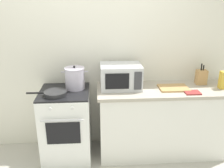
{
  "coord_description": "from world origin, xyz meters",
  "views": [
    {
      "loc": [
        0.05,
        -2.2,
        2.02
      ],
      "look_at": [
        0.23,
        0.6,
        1.0
      ],
      "focal_mm": 39.38,
      "sensor_mm": 36.0,
      "label": 1
    }
  ],
  "objects_px": {
    "pasta_box": "(223,80)",
    "stove": "(67,125)",
    "frying_pan": "(55,93)",
    "cutting_board": "(174,88)",
    "microwave": "(121,76)",
    "knife_block": "(201,77)",
    "oven_mitt": "(192,92)",
    "stock_pot": "(75,78)"
  },
  "relations": [
    {
      "from": "oven_mitt",
      "to": "microwave",
      "type": "bearing_deg",
      "value": 164.07
    },
    {
      "from": "frying_pan",
      "to": "microwave",
      "type": "relative_size",
      "value": 0.93
    },
    {
      "from": "stock_pot",
      "to": "oven_mitt",
      "type": "height_order",
      "value": "stock_pot"
    },
    {
      "from": "stove",
      "to": "frying_pan",
      "type": "relative_size",
      "value": 1.97
    },
    {
      "from": "stock_pot",
      "to": "pasta_box",
      "type": "bearing_deg",
      "value": -3.83
    },
    {
      "from": "pasta_box",
      "to": "frying_pan",
      "type": "bearing_deg",
      "value": -177.48
    },
    {
      "from": "cutting_board",
      "to": "oven_mitt",
      "type": "bearing_deg",
      "value": -41.77
    },
    {
      "from": "pasta_box",
      "to": "oven_mitt",
      "type": "distance_m",
      "value": 0.46
    },
    {
      "from": "microwave",
      "to": "pasta_box",
      "type": "xyz_separation_m",
      "value": [
        1.26,
        -0.11,
        -0.04
      ]
    },
    {
      "from": "stove",
      "to": "knife_block",
      "type": "relative_size",
      "value": 3.33
    },
    {
      "from": "frying_pan",
      "to": "stove",
      "type": "bearing_deg",
      "value": 52.79
    },
    {
      "from": "knife_block",
      "to": "cutting_board",
      "type": "bearing_deg",
      "value": -160.79
    },
    {
      "from": "cutting_board",
      "to": "pasta_box",
      "type": "relative_size",
      "value": 1.64
    },
    {
      "from": "oven_mitt",
      "to": "cutting_board",
      "type": "bearing_deg",
      "value": 138.23
    },
    {
      "from": "stock_pot",
      "to": "frying_pan",
      "type": "distance_m",
      "value": 0.32
    },
    {
      "from": "pasta_box",
      "to": "stove",
      "type": "bearing_deg",
      "value": 179.15
    },
    {
      "from": "stove",
      "to": "pasta_box",
      "type": "height_order",
      "value": "pasta_box"
    },
    {
      "from": "stove",
      "to": "microwave",
      "type": "height_order",
      "value": "microwave"
    },
    {
      "from": "microwave",
      "to": "knife_block",
      "type": "height_order",
      "value": "microwave"
    },
    {
      "from": "stove",
      "to": "pasta_box",
      "type": "distance_m",
      "value": 2.04
    },
    {
      "from": "stock_pot",
      "to": "microwave",
      "type": "bearing_deg",
      "value": -1.46
    },
    {
      "from": "stock_pot",
      "to": "pasta_box",
      "type": "relative_size",
      "value": 1.49
    },
    {
      "from": "frying_pan",
      "to": "cutting_board",
      "type": "relative_size",
      "value": 1.29
    },
    {
      "from": "cutting_board",
      "to": "pasta_box",
      "type": "bearing_deg",
      "value": -2.84
    },
    {
      "from": "stove",
      "to": "frying_pan",
      "type": "height_order",
      "value": "frying_pan"
    },
    {
      "from": "stock_pot",
      "to": "frying_pan",
      "type": "xyz_separation_m",
      "value": [
        -0.22,
        -0.21,
        -0.11
      ]
    },
    {
      "from": "cutting_board",
      "to": "pasta_box",
      "type": "height_order",
      "value": "pasta_box"
    },
    {
      "from": "microwave",
      "to": "oven_mitt",
      "type": "relative_size",
      "value": 2.78
    },
    {
      "from": "stock_pot",
      "to": "microwave",
      "type": "relative_size",
      "value": 0.66
    },
    {
      "from": "stock_pot",
      "to": "cutting_board",
      "type": "distance_m",
      "value": 1.23
    },
    {
      "from": "microwave",
      "to": "frying_pan",
      "type": "bearing_deg",
      "value": -165.88
    },
    {
      "from": "frying_pan",
      "to": "knife_block",
      "type": "xyz_separation_m",
      "value": [
        1.84,
        0.26,
        0.07
      ]
    },
    {
      "from": "stock_pot",
      "to": "frying_pan",
      "type": "relative_size",
      "value": 0.71
    },
    {
      "from": "stove",
      "to": "microwave",
      "type": "bearing_deg",
      "value": 6.48
    },
    {
      "from": "cutting_board",
      "to": "oven_mitt",
      "type": "relative_size",
      "value": 2.0
    },
    {
      "from": "frying_pan",
      "to": "oven_mitt",
      "type": "distance_m",
      "value": 1.62
    },
    {
      "from": "knife_block",
      "to": "pasta_box",
      "type": "relative_size",
      "value": 1.26
    },
    {
      "from": "stock_pot",
      "to": "pasta_box",
      "type": "distance_m",
      "value": 1.83
    },
    {
      "from": "frying_pan",
      "to": "pasta_box",
      "type": "distance_m",
      "value": 2.05
    },
    {
      "from": "knife_block",
      "to": "oven_mitt",
      "type": "height_order",
      "value": "knife_block"
    },
    {
      "from": "pasta_box",
      "to": "knife_block",
      "type": "bearing_deg",
      "value": 140.12
    },
    {
      "from": "microwave",
      "to": "stock_pot",
      "type": "bearing_deg",
      "value": 178.54
    }
  ]
}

